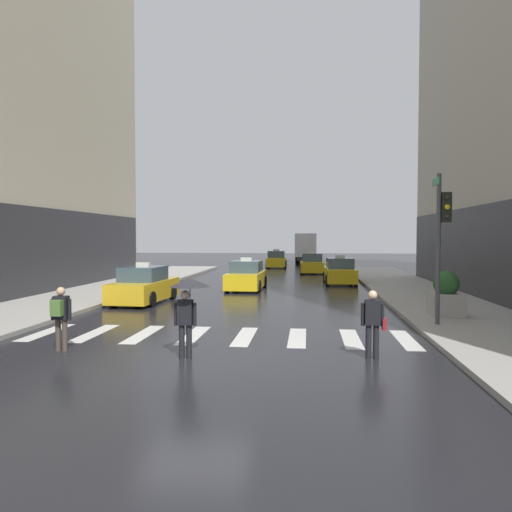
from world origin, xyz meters
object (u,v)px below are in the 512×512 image
traffic_light_pole (442,227)px  pedestrian_with_umbrella (188,296)px  taxi_lead (144,286)px  taxi_second (246,277)px  taxi_third (340,272)px  taxi_fifth (276,260)px  box_truck (306,247)px  pedestrian_with_backpack (60,314)px  taxi_fourth (312,264)px  planter_near_corner (446,295)px  pedestrian_with_handbag (373,320)px

traffic_light_pole → pedestrian_with_umbrella: (-7.08, -4.60, -1.74)m
taxi_lead → taxi_second: size_ratio=1.01×
taxi_third → taxi_fifth: 16.81m
taxi_second → box_truck: size_ratio=0.60×
traffic_light_pole → pedestrian_with_umbrella: size_ratio=2.47×
pedestrian_with_backpack → box_truck: bearing=82.0°
pedestrian_with_backpack → traffic_light_pole: bearing=21.8°
pedestrian_with_umbrella → pedestrian_with_backpack: pedestrian_with_umbrella is taller
taxi_second → pedestrian_with_backpack: bearing=-100.7°
taxi_lead → taxi_fifth: 26.56m
taxi_fourth → planter_near_corner: 23.04m
taxi_fourth → pedestrian_with_handbag: 28.54m
traffic_light_pole → taxi_fourth: size_ratio=1.05×
taxi_fourth → pedestrian_with_backpack: (-6.68, -28.57, 0.25)m
taxi_lead → pedestrian_with_handbag: taxi_lead is taller
traffic_light_pole → taxi_lead: traffic_light_pole is taller
taxi_third → planter_near_corner: size_ratio=2.86×
traffic_light_pole → planter_near_corner: (0.64, 1.76, -2.38)m
taxi_lead → taxi_fifth: bearing=80.7°
taxi_second → taxi_third: bearing=38.3°
traffic_light_pole → taxi_third: 15.72m
taxi_lead → pedestrian_with_backpack: bearing=-83.8°
taxi_second → pedestrian_with_umbrella: pedestrian_with_umbrella is taller
taxi_second → taxi_fourth: size_ratio=1.00×
pedestrian_with_umbrella → taxi_fifth: bearing=90.3°
box_truck → pedestrian_with_handbag: bearing=-87.7°
taxi_fourth → taxi_lead: bearing=-111.9°
pedestrian_with_backpack → planter_near_corner: 12.66m
taxi_fourth → planter_near_corner: taxi_fourth is taller
pedestrian_with_handbag → taxi_second: bearing=108.1°
taxi_fifth → pedestrian_with_backpack: bearing=-95.2°
taxi_second → taxi_fourth: bearing=74.1°
pedestrian_with_backpack → planter_near_corner: size_ratio=1.03×
box_truck → pedestrian_with_umbrella: (-2.70, -43.90, -0.34)m
taxi_lead → pedestrian_with_handbag: bearing=-46.4°
pedestrian_with_umbrella → pedestrian_with_handbag: 4.48m
box_truck → planter_near_corner: size_ratio=4.76×
taxi_fifth → planter_near_corner: 30.67m
pedestrian_with_backpack → pedestrian_with_handbag: 7.86m
taxi_second → taxi_third: same height
taxi_third → taxi_fourth: (-1.64, 9.00, 0.00)m
taxi_fourth → pedestrian_with_handbag: bearing=-87.6°
taxi_third → taxi_fourth: bearing=100.3°
taxi_third → pedestrian_with_backpack: taxi_third is taller
taxi_lead → pedestrian_with_umbrella: size_ratio=2.38×
pedestrian_with_backpack → pedestrian_with_handbag: size_ratio=1.00×
planter_near_corner → box_truck: bearing=97.6°
taxi_fifth → pedestrian_with_backpack: (-3.26, -35.60, 0.25)m
taxi_second → taxi_fifth: bearing=88.9°
taxi_third → taxi_lead: bearing=-132.5°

